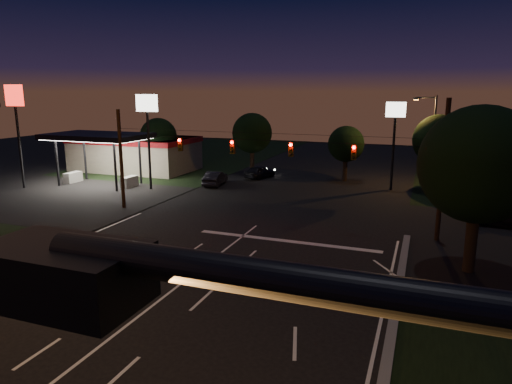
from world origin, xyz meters
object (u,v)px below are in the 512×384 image
at_px(car_cross, 501,217).
at_px(car_oncoming_b, 215,178).
at_px(car_oncoming_a, 260,172).
at_px(tree_right_near, 479,166).
at_px(utility_pole_right, 436,240).

bearing_deg(car_cross, car_oncoming_b, 81.45).
xyz_separation_m(car_oncoming_a, car_cross, (22.36, -11.34, -0.03)).
relative_size(tree_right_near, car_oncoming_a, 2.15).
bearing_deg(tree_right_near, utility_pole_right, 107.53).
bearing_deg(car_oncoming_a, car_cross, 170.50).
bearing_deg(car_oncoming_b, tree_right_near, 136.55).
relative_size(utility_pole_right, tree_right_near, 1.03).
relative_size(car_oncoming_b, car_cross, 0.94).
distance_m(tree_right_near, car_cross, 11.37).
height_order(utility_pole_right, car_oncoming_a, utility_pole_right).
bearing_deg(utility_pole_right, car_cross, 49.38).
height_order(tree_right_near, car_oncoming_b, tree_right_near).
distance_m(car_oncoming_b, car_cross, 26.00).
xyz_separation_m(utility_pole_right, car_oncoming_a, (-18.08, 16.33, 0.70)).
height_order(car_oncoming_a, car_cross, car_oncoming_a).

